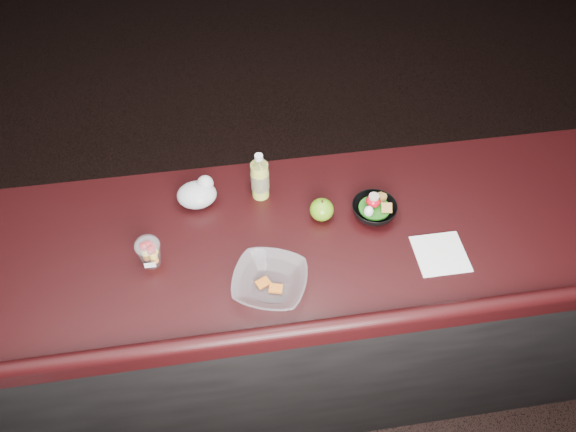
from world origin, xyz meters
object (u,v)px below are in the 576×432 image
object	(u,v)px
lemonade_bottle	(260,179)
green_apple	(322,210)
fruit_cup	(149,252)
snack_bowl	(374,209)
takeout_bowl	(270,282)

from	to	relation	value
lemonade_bottle	green_apple	bearing A→B (deg)	-34.46
fruit_cup	green_apple	distance (m)	0.57
lemonade_bottle	snack_bowl	size ratio (longest dim) A/B	0.97
takeout_bowl	fruit_cup	bearing A→B (deg)	157.65
green_apple	snack_bowl	size ratio (longest dim) A/B	0.43
green_apple	snack_bowl	distance (m)	0.17
lemonade_bottle	fruit_cup	bearing A→B (deg)	-147.62
snack_bowl	fruit_cup	bearing A→B (deg)	-173.03
snack_bowl	takeout_bowl	distance (m)	0.45
lemonade_bottle	takeout_bowl	xyz separation A→B (m)	(-0.02, -0.38, -0.05)
fruit_cup	takeout_bowl	distance (m)	0.38
fruit_cup	snack_bowl	xyz separation A→B (m)	(0.73, 0.09, -0.03)
fruit_cup	snack_bowl	world-z (taller)	fruit_cup
lemonade_bottle	takeout_bowl	bearing A→B (deg)	-92.43
snack_bowl	takeout_bowl	bearing A→B (deg)	-148.17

